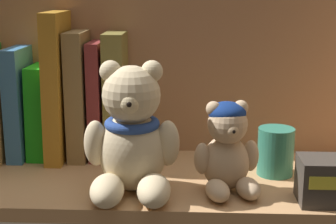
% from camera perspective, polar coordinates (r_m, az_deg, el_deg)
% --- Properties ---
extents(shelf_board, '(0.72, 0.25, 0.02)m').
position_cam_1_polar(shelf_board, '(0.79, 0.18, -7.81)').
color(shelf_board, tan).
rests_on(shelf_board, ground).
extents(shelf_back_panel, '(0.75, 0.01, 0.32)m').
position_cam_1_polar(shelf_back_panel, '(0.88, 0.57, 4.55)').
color(shelf_back_panel, '#976948').
rests_on(shelf_back_panel, ground).
extents(book_2, '(0.02, 0.14, 0.18)m').
position_cam_1_polar(book_2, '(0.91, -17.43, 0.94)').
color(book_2, tan).
rests_on(book_2, shelf_board).
extents(book_3, '(0.03, 0.12, 0.18)m').
position_cam_1_polar(book_3, '(0.90, -15.86, 1.12)').
color(book_3, teal).
rests_on(book_3, shelf_board).
extents(book_4, '(0.03, 0.10, 0.16)m').
position_cam_1_polar(book_4, '(0.89, -13.77, 0.18)').
color(book_4, '#1CA319').
rests_on(book_4, shelf_board).
extents(book_5, '(0.03, 0.14, 0.24)m').
position_cam_1_polar(book_5, '(0.87, -11.82, 2.94)').
color(book_5, '#AB7422').
rests_on(book_5, shelf_board).
extents(book_6, '(0.03, 0.11, 0.21)m').
position_cam_1_polar(book_6, '(0.87, -9.68, 1.93)').
color(book_6, brown).
rests_on(book_6, shelf_board).
extents(book_7, '(0.02, 0.10, 0.19)m').
position_cam_1_polar(book_7, '(0.86, -7.76, 1.37)').
color(book_7, maroon).
rests_on(book_7, shelf_board).
extents(book_8, '(0.03, 0.09, 0.21)m').
position_cam_1_polar(book_8, '(0.86, -5.72, 1.83)').
color(book_8, olive).
rests_on(book_8, shelf_board).
extents(teddy_bear_larger, '(0.13, 0.14, 0.18)m').
position_cam_1_polar(teddy_bear_larger, '(0.71, -4.02, -2.89)').
color(teddy_bear_larger, beige).
rests_on(teddy_bear_larger, shelf_board).
extents(teddy_bear_smaller, '(0.10, 0.10, 0.13)m').
position_cam_1_polar(teddy_bear_smaller, '(0.72, 6.59, -4.12)').
color(teddy_bear_smaller, tan).
rests_on(teddy_bear_smaller, shelf_board).
extents(pillar_candle, '(0.05, 0.05, 0.07)m').
position_cam_1_polar(pillar_candle, '(0.80, 11.84, -4.30)').
color(pillar_candle, '#2D7A66').
rests_on(pillar_candle, shelf_board).
extents(small_product_box, '(0.09, 0.06, 0.06)m').
position_cam_1_polar(small_product_box, '(0.72, 17.88, -7.25)').
color(small_product_box, '#38332D').
rests_on(small_product_box, shelf_board).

